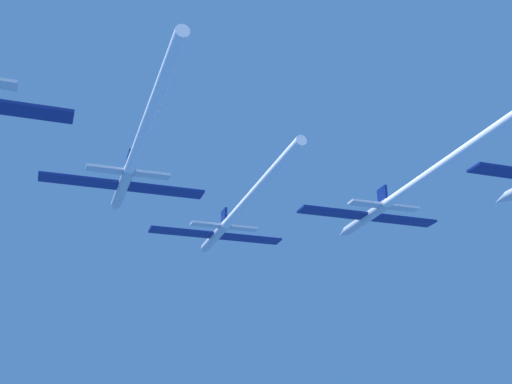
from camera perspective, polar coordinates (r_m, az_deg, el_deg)
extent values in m
cylinder|color=silver|center=(91.20, -3.46, -3.78)|extent=(1.21, 10.97, 1.21)
cone|color=silver|center=(97.41, -4.47, -4.89)|extent=(1.18, 2.41, 1.18)
ellipsoid|color=black|center=(93.58, -3.84, -3.90)|extent=(0.84, 2.19, 0.60)
cube|color=navy|center=(89.67, -6.33, -3.38)|extent=(8.34, 2.41, 0.26)
cube|color=navy|center=(91.95, -0.49, -3.96)|extent=(8.34, 2.41, 0.26)
cube|color=navy|center=(87.63, -2.71, -2.03)|extent=(0.32, 1.97, 1.76)
cube|color=silver|center=(86.37, -4.27, -2.75)|extent=(3.75, 1.45, 0.26)
cube|color=silver|center=(87.61, -1.12, -3.07)|extent=(3.75, 1.45, 0.26)
cylinder|color=white|center=(74.47, 0.17, 0.28)|extent=(1.09, 25.96, 1.09)
cylinder|color=silver|center=(76.13, -11.17, 0.37)|extent=(1.21, 10.97, 1.21)
cone|color=silver|center=(82.37, -11.79, -1.26)|extent=(1.18, 2.41, 1.18)
ellipsoid|color=black|center=(78.55, -11.38, 0.10)|extent=(0.84, 2.19, 0.60)
cube|color=navy|center=(75.30, -14.71, 0.93)|extent=(8.34, 2.41, 0.26)
cube|color=navy|center=(76.24, -7.57, 0.11)|extent=(8.34, 2.41, 0.26)
cube|color=navy|center=(72.66, -10.63, 2.67)|extent=(0.32, 1.97, 1.76)
cube|color=silver|center=(71.66, -12.65, 1.89)|extent=(3.75, 1.45, 0.26)
cube|color=silver|center=(72.18, -8.74, 1.43)|extent=(3.75, 1.45, 0.26)
cylinder|color=white|center=(59.53, -8.83, 6.57)|extent=(1.09, 25.70, 1.09)
cylinder|color=silver|center=(84.49, 9.26, -2.17)|extent=(1.21, 10.97, 1.21)
cone|color=silver|center=(90.17, 7.35, -3.50)|extent=(1.18, 2.41, 1.18)
ellipsoid|color=black|center=(86.69, 8.52, -2.35)|extent=(0.84, 2.19, 0.60)
cube|color=navy|center=(82.03, 6.45, -1.73)|extent=(8.34, 2.41, 0.26)
cube|color=navy|center=(86.26, 12.25, -2.35)|extent=(8.34, 2.41, 0.26)
cube|color=navy|center=(81.36, 10.58, -0.21)|extent=(0.32, 1.97, 1.76)
cube|color=silver|center=(79.56, 9.15, -0.96)|extent=(3.75, 1.45, 0.26)
cube|color=silver|center=(81.85, 12.25, -1.32)|extent=(3.75, 1.45, 0.26)
cylinder|color=white|center=(68.85, 16.63, 2.99)|extent=(1.09, 28.41, 1.09)
cube|color=navy|center=(61.01, -19.02, 6.54)|extent=(8.34, 2.41, 0.26)
cone|color=silver|center=(85.11, 19.96, -0.60)|extent=(1.18, 2.41, 1.18)
cube|color=navy|center=(77.03, 20.33, 1.59)|extent=(8.34, 2.41, 0.26)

